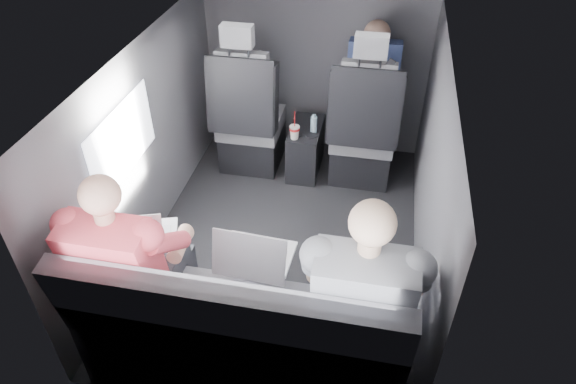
% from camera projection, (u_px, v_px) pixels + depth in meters
% --- Properties ---
extents(floor, '(2.60, 2.60, 0.00)m').
position_uv_depth(floor, '(284.00, 240.00, 3.61)').
color(floor, black).
rests_on(floor, ground).
extents(ceiling, '(2.60, 2.60, 0.00)m').
position_uv_depth(ceiling, '(283.00, 58.00, 2.77)').
color(ceiling, '#B2B2AD').
rests_on(ceiling, panel_back).
extents(panel_left, '(0.02, 2.60, 1.35)m').
position_uv_depth(panel_left, '(148.00, 145.00, 3.33)').
color(panel_left, '#56565B').
rests_on(panel_left, floor).
extents(panel_right, '(0.02, 2.60, 1.35)m').
position_uv_depth(panel_right, '(431.00, 177.00, 3.05)').
color(panel_right, '#56565B').
rests_on(panel_right, floor).
extents(panel_front, '(1.80, 0.02, 1.35)m').
position_uv_depth(panel_front, '(315.00, 72.00, 4.19)').
color(panel_front, '#56565B').
rests_on(panel_front, floor).
extents(panel_back, '(1.80, 0.02, 1.35)m').
position_uv_depth(panel_back, '(222.00, 330.00, 2.18)').
color(panel_back, '#56565B').
rests_on(panel_back, floor).
extents(side_window, '(0.02, 0.75, 0.42)m').
position_uv_depth(side_window, '(123.00, 141.00, 2.95)').
color(side_window, white).
rests_on(side_window, panel_left).
extents(seatbelt, '(0.35, 0.11, 0.59)m').
position_uv_depth(seatbelt, '(366.00, 99.00, 3.56)').
color(seatbelt, black).
rests_on(seatbelt, front_seat_right).
extents(front_seat_left, '(0.52, 0.58, 1.26)m').
position_uv_depth(front_seat_left, '(249.00, 124.00, 4.08)').
color(front_seat_left, black).
rests_on(front_seat_left, floor).
extents(front_seat_right, '(0.52, 0.58, 1.26)m').
position_uv_depth(front_seat_right, '(363.00, 136.00, 3.94)').
color(front_seat_right, black).
rests_on(front_seat_right, floor).
extents(center_console, '(0.24, 0.48, 0.41)m').
position_uv_depth(center_console, '(305.00, 149.00, 4.16)').
color(center_console, black).
rests_on(center_console, floor).
extents(rear_bench, '(1.60, 0.57, 0.92)m').
position_uv_depth(rear_bench, '(241.00, 337.00, 2.59)').
color(rear_bench, '#58585C').
rests_on(rear_bench, floor).
extents(soda_cup, '(0.08, 0.08, 0.23)m').
position_uv_depth(soda_cup, '(295.00, 132.00, 3.88)').
color(soda_cup, white).
rests_on(soda_cup, center_console).
extents(water_bottle, '(0.05, 0.05, 0.15)m').
position_uv_depth(water_bottle, '(314.00, 124.00, 3.94)').
color(water_bottle, '#A2C4DB').
rests_on(water_bottle, center_console).
extents(laptop_white, '(0.38, 0.39, 0.24)m').
position_uv_depth(laptop_white, '(142.00, 235.00, 2.72)').
color(laptop_white, silver).
rests_on(laptop_white, passenger_rear_left).
extents(laptop_silver, '(0.38, 0.35, 0.26)m').
position_uv_depth(laptop_silver, '(254.00, 255.00, 2.60)').
color(laptop_silver, '#BBBCC0').
rests_on(laptop_silver, rear_bench).
extents(laptop_black, '(0.42, 0.44, 0.25)m').
position_uv_depth(laptop_black, '(353.00, 276.00, 2.49)').
color(laptop_black, black).
rests_on(laptop_black, passenger_rear_right).
extents(passenger_rear_left, '(0.51, 0.63, 1.24)m').
position_uv_depth(passenger_rear_left, '(133.00, 263.00, 2.55)').
color(passenger_rear_left, '#36373C').
rests_on(passenger_rear_left, rear_bench).
extents(passenger_rear_right, '(0.54, 0.65, 1.28)m').
position_uv_depth(passenger_rear_right, '(362.00, 295.00, 2.37)').
color(passenger_rear_right, navy).
rests_on(passenger_rear_right, rear_bench).
extents(passenger_front_right, '(0.39, 0.39, 0.78)m').
position_uv_depth(passenger_front_right, '(372.00, 80.00, 3.92)').
color(passenger_front_right, navy).
rests_on(passenger_front_right, front_seat_right).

